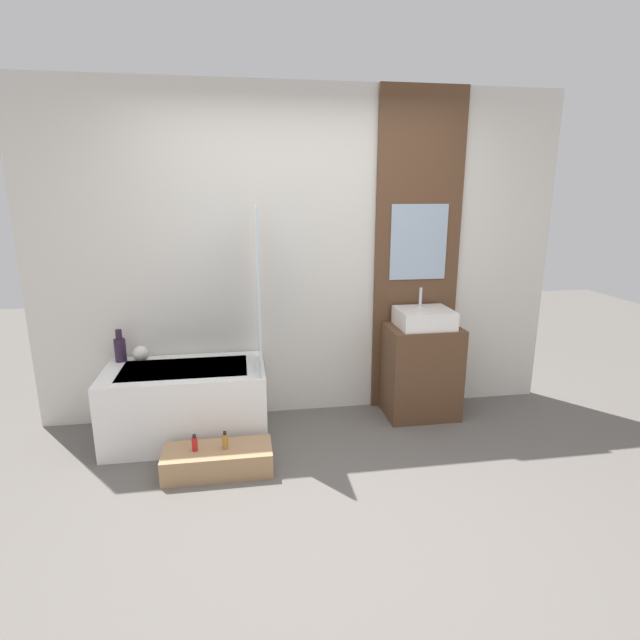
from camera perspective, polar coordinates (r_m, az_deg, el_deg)
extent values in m
plane|color=#605B56|center=(3.03, 2.32, -22.32)|extent=(12.00, 12.00, 0.00)
cube|color=silver|center=(4.01, -1.97, 7.17)|extent=(4.20, 0.06, 2.60)
cube|color=brown|center=(4.19, 11.04, 7.22)|extent=(0.71, 0.03, 2.60)
cube|color=#9EB2C6|center=(4.15, 11.21, 8.71)|extent=(0.47, 0.01, 0.60)
cube|color=white|center=(3.91, -14.99, -9.12)|extent=(1.17, 0.66, 0.55)
cube|color=silver|center=(3.82, -15.25, -5.38)|extent=(0.91, 0.46, 0.01)
cube|color=silver|center=(3.57, -7.14, 3.50)|extent=(0.01, 0.47, 1.17)
cube|color=#A87F56|center=(3.50, -11.58, -15.42)|extent=(0.71, 0.30, 0.17)
cube|color=brown|center=(4.19, 11.49, -5.77)|extent=(0.58, 0.42, 0.76)
cube|color=white|center=(4.06, 11.81, 0.23)|extent=(0.43, 0.37, 0.14)
cylinder|color=silver|center=(4.12, 11.42, 2.59)|extent=(0.02, 0.02, 0.16)
cylinder|color=#2D1E33|center=(4.09, -21.86, -3.22)|extent=(0.08, 0.08, 0.18)
cylinder|color=#2D1E33|center=(4.06, -22.02, -1.53)|extent=(0.05, 0.05, 0.08)
sphere|color=silver|center=(4.05, -19.80, -3.61)|extent=(0.12, 0.12, 0.12)
cylinder|color=red|center=(3.45, -14.13, -13.59)|extent=(0.04, 0.04, 0.09)
cylinder|color=black|center=(3.42, -14.19, -12.75)|extent=(0.02, 0.02, 0.02)
cylinder|color=#B2752D|center=(3.43, -10.78, -13.47)|extent=(0.04, 0.04, 0.10)
cylinder|color=black|center=(3.41, -10.83, -12.57)|extent=(0.02, 0.02, 0.02)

